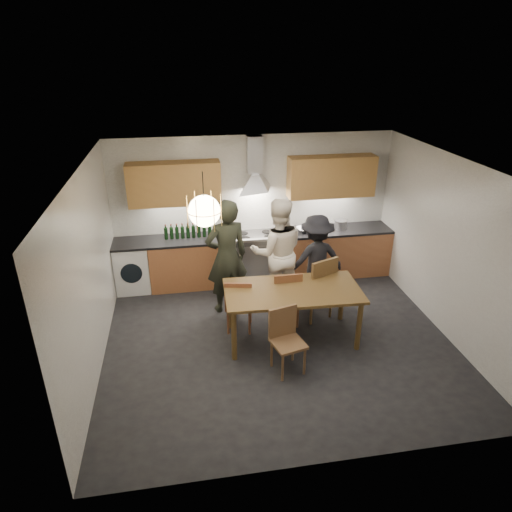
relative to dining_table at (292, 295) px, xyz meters
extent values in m
plane|color=black|center=(-0.20, -0.01, -0.72)|extent=(5.00, 5.00, 0.00)
cube|color=white|center=(-0.20, 2.24, 0.58)|extent=(5.00, 0.02, 2.60)
cube|color=white|center=(-0.20, -2.26, 0.58)|extent=(5.00, 0.02, 2.60)
cube|color=white|center=(-2.70, -0.01, 0.58)|extent=(0.02, 4.50, 2.60)
cube|color=white|center=(2.30, -0.01, 0.58)|extent=(0.02, 4.50, 2.60)
cube|color=white|center=(-0.20, -0.01, 1.88)|extent=(5.00, 4.50, 0.02)
cube|color=#C2794A|center=(-1.37, 1.94, -0.29)|extent=(1.45, 0.60, 0.86)
cube|color=#C2794A|center=(1.28, 1.94, -0.29)|extent=(2.05, 0.60, 0.86)
cube|color=white|center=(-2.40, 1.94, -0.30)|extent=(0.58, 0.58, 0.85)
cube|color=black|center=(-1.67, 1.94, 0.16)|extent=(2.05, 0.62, 0.04)
cube|color=black|center=(1.28, 1.94, 0.16)|extent=(2.05, 0.62, 0.04)
cube|color=silver|center=(-0.20, 1.94, -0.32)|extent=(0.90, 0.60, 0.80)
cube|color=black|center=(-0.20, 1.66, -0.34)|extent=(0.78, 0.02, 0.42)
cube|color=slate|center=(-0.20, 1.94, 0.12)|extent=(0.90, 0.60, 0.08)
cube|color=silver|center=(-0.20, 1.68, 0.18)|extent=(0.90, 0.08, 0.04)
cube|color=tan|center=(-1.57, 2.07, 1.14)|extent=(1.55, 0.35, 0.72)
cube|color=tan|center=(1.18, 2.07, 1.14)|extent=(1.55, 0.35, 0.72)
cube|color=silver|center=(-0.20, 2.11, 1.57)|extent=(0.26, 0.22, 0.62)
cylinder|color=black|center=(-1.20, -0.11, 1.63)|extent=(0.01, 0.01, 0.50)
sphere|color=#FFE0A5|center=(-1.20, -0.11, 1.38)|extent=(0.40, 0.40, 0.40)
torus|color=gold|center=(-1.20, -0.11, 1.38)|extent=(0.43, 0.43, 0.01)
cube|color=brown|center=(0.00, 0.00, 0.07)|extent=(1.97, 1.03, 0.04)
cylinder|color=brown|center=(-0.89, -0.37, -0.34)|extent=(0.08, 0.08, 0.77)
cylinder|color=brown|center=(-0.87, 0.43, -0.34)|extent=(0.08, 0.08, 0.77)
cylinder|color=brown|center=(0.87, -0.43, -0.34)|extent=(0.08, 0.08, 0.77)
cylinder|color=brown|center=(0.89, 0.37, -0.34)|extent=(0.08, 0.08, 0.77)
cube|color=brown|center=(-0.72, 0.38, -0.29)|extent=(0.47, 0.47, 0.04)
cube|color=brown|center=(-0.76, 0.20, -0.06)|extent=(0.40, 0.11, 0.44)
cylinder|color=brown|center=(-0.53, 0.50, -0.52)|extent=(0.03, 0.03, 0.41)
cylinder|color=brown|center=(-0.60, 0.19, -0.52)|extent=(0.03, 0.03, 0.41)
cylinder|color=brown|center=(-0.85, 0.57, -0.52)|extent=(0.03, 0.03, 0.41)
cylinder|color=brown|center=(-0.91, 0.25, -0.52)|extent=(0.03, 0.03, 0.41)
cube|color=brown|center=(-0.01, 0.42, -0.27)|extent=(0.43, 0.43, 0.04)
cube|color=brown|center=(-0.01, 0.23, -0.02)|extent=(0.42, 0.05, 0.46)
cylinder|color=brown|center=(0.16, 0.59, -0.50)|extent=(0.04, 0.04, 0.43)
cylinder|color=brown|center=(0.16, 0.25, -0.50)|extent=(0.04, 0.04, 0.43)
cylinder|color=brown|center=(-0.19, 0.59, -0.50)|extent=(0.04, 0.04, 0.43)
cylinder|color=brown|center=(-0.18, 0.24, -0.50)|extent=(0.04, 0.04, 0.43)
cube|color=brown|center=(0.50, 0.55, -0.21)|extent=(0.63, 0.63, 0.05)
cube|color=brown|center=(0.58, 0.35, 0.08)|extent=(0.46, 0.23, 0.53)
cylinder|color=brown|center=(0.60, 0.81, -0.48)|extent=(0.04, 0.04, 0.49)
cylinder|color=brown|center=(0.75, 0.45, -0.48)|extent=(0.04, 0.04, 0.49)
cylinder|color=brown|center=(0.24, 0.66, -0.48)|extent=(0.04, 0.04, 0.49)
cylinder|color=brown|center=(0.39, 0.30, -0.48)|extent=(0.04, 0.04, 0.49)
cube|color=brown|center=(-0.22, -0.72, -0.29)|extent=(0.49, 0.49, 0.04)
cube|color=brown|center=(-0.27, -0.55, -0.06)|extent=(0.40, 0.14, 0.44)
cylinder|color=brown|center=(-0.34, -0.92, -0.52)|extent=(0.03, 0.03, 0.41)
cylinder|color=brown|center=(-0.42, -0.61, -0.52)|extent=(0.03, 0.03, 0.41)
cylinder|color=brown|center=(-0.03, -0.84, -0.52)|extent=(0.03, 0.03, 0.41)
cylinder|color=brown|center=(-0.11, -0.53, -0.52)|extent=(0.03, 0.03, 0.41)
imported|color=black|center=(-0.83, 0.98, 0.22)|extent=(0.77, 0.60, 1.89)
imported|color=white|center=(0.01, 1.07, 0.19)|extent=(0.93, 0.75, 1.83)
imported|color=black|center=(0.65, 1.04, 0.04)|extent=(1.05, 0.70, 1.53)
imported|color=silver|center=(0.69, 1.94, 0.21)|extent=(0.34, 0.34, 0.07)
cylinder|color=#B8B8BC|center=(1.38, 1.96, 0.26)|extent=(0.28, 0.28, 0.16)
camera|label=1|loc=(-1.46, -5.50, 3.25)|focal=32.00mm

